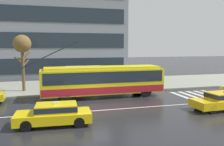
# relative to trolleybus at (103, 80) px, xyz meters

# --- Properties ---
(ground_plane) EXTENTS (160.00, 160.00, 0.00)m
(ground_plane) POSITION_rel_trolleybus_xyz_m (-1.49, -3.30, -1.55)
(ground_plane) COLOR #242429
(sidewalk_slab) EXTENTS (80.00, 10.00, 0.14)m
(sidewalk_slab) POSITION_rel_trolleybus_xyz_m (-1.49, 6.60, -1.48)
(sidewalk_slab) COLOR gray
(sidewalk_slab) RESTS_ON ground_plane
(crosswalk_stripe_edge_near) EXTENTS (0.44, 4.40, 0.01)m
(crosswalk_stripe_edge_near) POSITION_rel_trolleybus_xyz_m (7.18, -1.85, -1.54)
(crosswalk_stripe_edge_near) COLOR beige
(crosswalk_stripe_edge_near) RESTS_ON ground_plane
(crosswalk_stripe_inner_a) EXTENTS (0.44, 4.40, 0.01)m
(crosswalk_stripe_inner_a) POSITION_rel_trolleybus_xyz_m (8.08, -1.85, -1.54)
(crosswalk_stripe_inner_a) COLOR beige
(crosswalk_stripe_inner_a) RESTS_ON ground_plane
(crosswalk_stripe_center) EXTENTS (0.44, 4.40, 0.01)m
(crosswalk_stripe_center) POSITION_rel_trolleybus_xyz_m (8.98, -1.85, -1.54)
(crosswalk_stripe_center) COLOR beige
(crosswalk_stripe_center) RESTS_ON ground_plane
(crosswalk_stripe_inner_b) EXTENTS (0.44, 4.40, 0.01)m
(crosswalk_stripe_inner_b) POSITION_rel_trolleybus_xyz_m (9.88, -1.85, -1.54)
(crosswalk_stripe_inner_b) COLOR beige
(crosswalk_stripe_inner_b) RESTS_ON ground_plane
(crosswalk_stripe_edge_far) EXTENTS (0.44, 4.40, 0.01)m
(crosswalk_stripe_edge_far) POSITION_rel_trolleybus_xyz_m (10.78, -1.85, -1.54)
(crosswalk_stripe_edge_far) COLOR beige
(crosswalk_stripe_edge_far) RESTS_ON ground_plane
(lane_centre_line) EXTENTS (72.00, 0.14, 0.01)m
(lane_centre_line) POSITION_rel_trolleybus_xyz_m (-1.49, -4.50, -1.54)
(lane_centre_line) COLOR silver
(lane_centre_line) RESTS_ON ground_plane
(trolleybus) EXTENTS (12.56, 2.62, 5.10)m
(trolleybus) POSITION_rel_trolleybus_xyz_m (0.00, 0.00, 0.00)
(trolleybus) COLOR yellow
(trolleybus) RESTS_ON ground_plane
(taxi_oncoming_near) EXTENTS (4.45, 2.02, 1.39)m
(taxi_oncoming_near) POSITION_rel_trolleybus_xyz_m (-4.56, -6.94, -0.84)
(taxi_oncoming_near) COLOR yellow
(taxi_oncoming_near) RESTS_ON ground_plane
(taxi_oncoming_far) EXTENTS (4.70, 1.91, 1.39)m
(taxi_oncoming_far) POSITION_rel_trolleybus_xyz_m (7.56, -6.60, -0.84)
(taxi_oncoming_far) COLOR yellow
(taxi_oncoming_far) RESTS_ON ground_plane
(bus_shelter) EXTENTS (3.67, 1.69, 2.45)m
(bus_shelter) POSITION_rel_trolleybus_xyz_m (-1.25, 3.36, 0.44)
(bus_shelter) COLOR gray
(bus_shelter) RESTS_ON sidewalk_slab
(pedestrian_at_shelter) EXTENTS (1.09, 1.09, 2.02)m
(pedestrian_at_shelter) POSITION_rel_trolleybus_xyz_m (-1.20, 3.86, 0.24)
(pedestrian_at_shelter) COLOR black
(pedestrian_at_shelter) RESTS_ON sidewalk_slab
(pedestrian_approaching_curb) EXTENTS (1.16, 1.16, 1.98)m
(pedestrian_approaching_curb) POSITION_rel_trolleybus_xyz_m (-3.12, 3.36, 0.14)
(pedestrian_approaching_curb) COLOR black
(pedestrian_approaching_curb) RESTS_ON sidewalk_slab
(street_tree_bare) EXTENTS (1.77, 2.07, 5.63)m
(street_tree_bare) POSITION_rel_trolleybus_xyz_m (-7.24, 4.29, 3.15)
(street_tree_bare) COLOR brown
(street_tree_bare) RESTS_ON sidewalk_slab
(office_tower_corner_left) EXTENTS (23.96, 12.22, 21.59)m
(office_tower_corner_left) POSITION_rel_trolleybus_xyz_m (-4.89, 18.98, 9.26)
(office_tower_corner_left) COLOR gray
(office_tower_corner_left) RESTS_ON ground_plane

